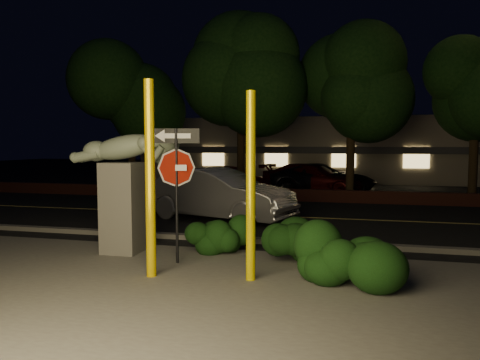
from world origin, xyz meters
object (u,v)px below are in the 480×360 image
Objects in this scene: yellow_pole_left at (150,180)px; silver_sedan at (218,194)px; yellow_pole_right at (251,187)px; sculpture at (124,178)px; signpost at (176,168)px; parked_car_darkred at (312,179)px; parked_car_dark at (322,178)px; parked_car_red at (229,177)px.

yellow_pole_left is 6.48m from silver_sedan.
yellow_pole_right is 3.43m from sculpture.
sculpture is (-1.45, 0.59, -0.27)m from signpost.
parked_car_darkred is at bearing 67.29° from signpost.
yellow_pole_right reaches higher than parked_car_dark.
yellow_pole_left is at bearing -157.18° from silver_sedan.
yellow_pole_right is 1.24× the size of sculpture.
signpost reaches higher than parked_car_dark.
yellow_pole_right is 0.64× the size of parked_car_dark.
yellow_pole_right reaches higher than parked_car_red.
yellow_pole_left is 0.89× the size of parked_car_red.
sculpture is at bearing 140.60° from signpost.
yellow_pole_left is 0.68× the size of parked_car_dark.
yellow_pole_right reaches higher than parked_car_darkred.
yellow_pole_right is 6.69m from silver_sedan.
yellow_pole_left is 1.31× the size of signpost.
yellow_pole_left is 1.07× the size of yellow_pole_right.
parked_car_red is at bearing 30.14° from silver_sedan.
parked_car_red is 4.66m from parked_car_dark.
yellow_pole_right is 15.67m from parked_car_red.
yellow_pole_left is 0.72× the size of parked_car_darkred.
parked_car_red is at bearing 94.47° from sculpture.
signpost is 0.52× the size of parked_car_dark.
parked_car_red is (-2.11, 8.80, -0.13)m from silver_sedan.
yellow_pole_right is 15.06m from parked_car_dark.
yellow_pole_right is 0.68× the size of parked_car_darkred.
signpost is at bearing 159.50° from parked_car_dark.
parked_car_darkred is at bearing 111.37° from parked_car_dark.
sculpture is at bearing 153.31° from parked_car_dark.
yellow_pole_right is at bearing -154.23° from parked_car_red.
silver_sedan reaches higher than parked_car_darkred.
parked_car_darkred is (4.21, -0.23, 0.03)m from parked_car_red.
yellow_pole_left is at bearing -51.07° from sculpture.
parked_car_dark reaches higher than parked_car_red.
yellow_pole_left reaches higher than sculpture.
yellow_pole_left is 1.32× the size of sculpture.
silver_sedan is at bearing 111.88° from yellow_pole_right.
silver_sedan is (-2.47, 6.16, -0.84)m from yellow_pole_right.
signpost reaches higher than parked_car_darkred.
sculpture is at bearing 130.51° from yellow_pole_left.
sculpture is 0.52× the size of parked_car_dark.
parked_car_dark is at bearing 65.63° from signpost.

